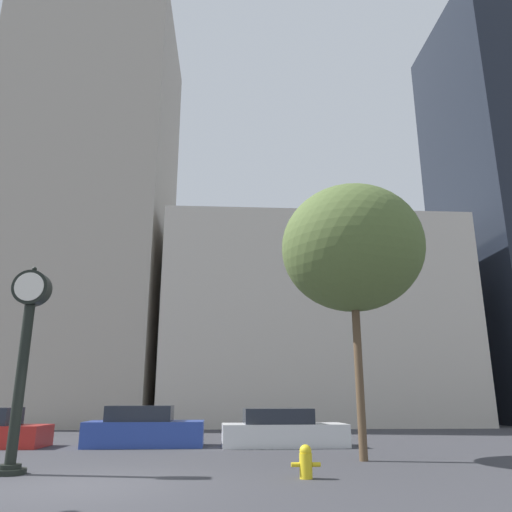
# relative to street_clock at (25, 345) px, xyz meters

# --- Properties ---
(ground_plane) EXTENTS (200.00, 200.00, 0.00)m
(ground_plane) POSITION_rel_street_clock_xyz_m (2.12, -1.61, -2.93)
(ground_plane) COLOR #38383D
(building_tall_tower) EXTENTS (11.11, 12.00, 30.50)m
(building_tall_tower) POSITION_rel_street_clock_xyz_m (-5.22, 22.39, 12.31)
(building_tall_tower) COLOR #ADA393
(building_tall_tower) RESTS_ON ground_plane
(building_storefront_row) EXTENTS (19.52, 12.00, 13.14)m
(building_storefront_row) POSITION_rel_street_clock_xyz_m (10.78, 22.39, 3.64)
(building_storefront_row) COLOR beige
(building_storefront_row) RESTS_ON ground_plane
(building_glass_modern) EXTENTS (8.86, 12.00, 32.89)m
(building_glass_modern) POSITION_rel_street_clock_xyz_m (27.05, 22.39, 13.51)
(building_glass_modern) COLOR black
(building_glass_modern) RESTS_ON ground_plane
(street_clock) EXTENTS (0.88, 0.76, 4.92)m
(street_clock) POSITION_rel_street_clock_xyz_m (0.00, 0.00, 0.00)
(street_clock) COLOR black
(street_clock) RESTS_ON ground_plane
(car_blue) EXTENTS (4.23, 1.91, 1.42)m
(car_blue) POSITION_rel_street_clock_xyz_m (2.01, 6.59, -2.33)
(car_blue) COLOR #28429E
(car_blue) RESTS_ON ground_plane
(car_white) EXTENTS (4.51, 1.87, 1.32)m
(car_white) POSITION_rel_street_clock_xyz_m (7.02, 6.24, -2.38)
(car_white) COLOR silver
(car_white) RESTS_ON ground_plane
(fire_hydrant_near) EXTENTS (0.64, 0.28, 0.70)m
(fire_hydrant_near) POSITION_rel_street_clock_xyz_m (6.72, -1.02, -2.58)
(fire_hydrant_near) COLOR yellow
(fire_hydrant_near) RESTS_ON ground_plane
(bare_tree) EXTENTS (4.38, 4.38, 8.15)m
(bare_tree) POSITION_rel_street_clock_xyz_m (8.80, 1.98, 3.23)
(bare_tree) COLOR brown
(bare_tree) RESTS_ON ground_plane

